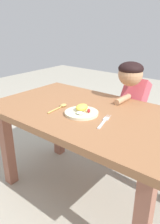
{
  "coord_description": "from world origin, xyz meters",
  "views": [
    {
      "loc": [
        0.85,
        -1.14,
        1.27
      ],
      "look_at": [
        0.01,
        -0.1,
        0.73
      ],
      "focal_mm": 35.9,
      "sensor_mm": 36.0,
      "label": 1
    }
  ],
  "objects_px": {
    "plate": "(82,112)",
    "spoon": "(61,106)",
    "fork": "(104,122)",
    "person": "(132,110)"
  },
  "relations": [
    {
      "from": "spoon",
      "to": "person",
      "type": "distance_m",
      "value": 0.64
    },
    {
      "from": "plate",
      "to": "fork",
      "type": "relative_size",
      "value": 1.05
    },
    {
      "from": "plate",
      "to": "spoon",
      "type": "height_order",
      "value": "plate"
    },
    {
      "from": "plate",
      "to": "spoon",
      "type": "relative_size",
      "value": 1.12
    },
    {
      "from": "plate",
      "to": "spoon",
      "type": "distance_m",
      "value": 0.19
    },
    {
      "from": "fork",
      "to": "spoon",
      "type": "distance_m",
      "value": 0.37
    },
    {
      "from": "fork",
      "to": "person",
      "type": "xyz_separation_m",
      "value": [
        -0.09,
        0.58,
        -0.12
      ]
    },
    {
      "from": "plate",
      "to": "spoon",
      "type": "bearing_deg",
      "value": 179.34
    },
    {
      "from": "fork",
      "to": "person",
      "type": "distance_m",
      "value": 0.6
    },
    {
      "from": "fork",
      "to": "spoon",
      "type": "bearing_deg",
      "value": 71.52
    }
  ]
}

